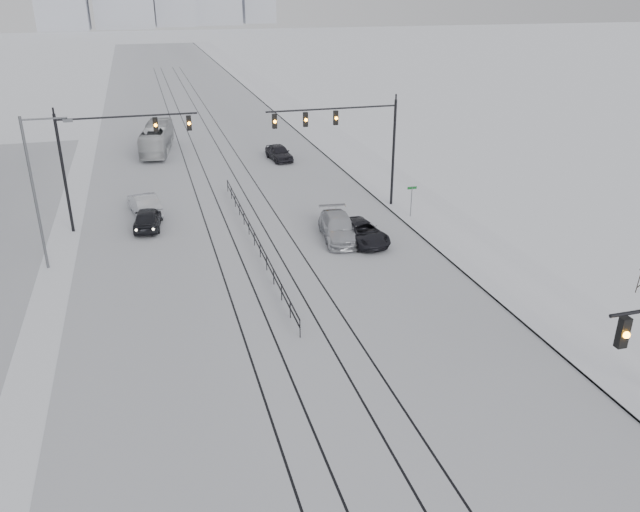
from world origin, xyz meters
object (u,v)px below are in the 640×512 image
(sedan_nb_front, at_px, (362,232))
(sedan_sb_inner, at_px, (148,218))
(sedan_nb_far, at_px, (279,153))
(sedan_nb_right, at_px, (339,228))
(box_truck, at_px, (157,139))
(sedan_sb_outer, at_px, (144,204))

(sedan_nb_front, bearing_deg, sedan_sb_inner, 145.92)
(sedan_sb_inner, distance_m, sedan_nb_far, 20.05)
(sedan_nb_front, relative_size, sedan_nb_right, 0.90)
(sedan_sb_inner, bearing_deg, box_truck, -86.96)
(sedan_sb_outer, bearing_deg, box_truck, -106.58)
(sedan_nb_front, distance_m, sedan_nb_far, 21.96)
(sedan_sb_inner, relative_size, sedan_nb_front, 0.89)
(sedan_sb_inner, bearing_deg, sedan_nb_right, 162.67)
(sedan_sb_inner, height_order, sedan_nb_far, sedan_sb_inner)
(sedan_sb_inner, relative_size, box_truck, 0.44)
(sedan_sb_inner, height_order, sedan_nb_front, sedan_sb_inner)
(sedan_nb_far, distance_m, box_truck, 12.85)
(sedan_sb_inner, bearing_deg, sedan_nb_front, 161.51)
(sedan_sb_inner, xyz_separation_m, sedan_nb_front, (13.37, -6.44, -0.07))
(sedan_nb_front, relative_size, box_truck, 0.49)
(sedan_nb_right, bearing_deg, sedan_sb_outer, 151.74)
(sedan_sb_inner, xyz_separation_m, sedan_nb_far, (12.71, 15.51, -0.00))
(sedan_nb_front, distance_m, sedan_nb_right, 1.57)
(sedan_nb_front, xyz_separation_m, box_truck, (-11.75, 28.40, 0.70))
(sedan_nb_front, height_order, box_truck, box_truck)
(sedan_sb_outer, xyz_separation_m, sedan_nb_right, (12.25, -8.63, 0.01))
(sedan_sb_outer, relative_size, sedan_nb_far, 1.09)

